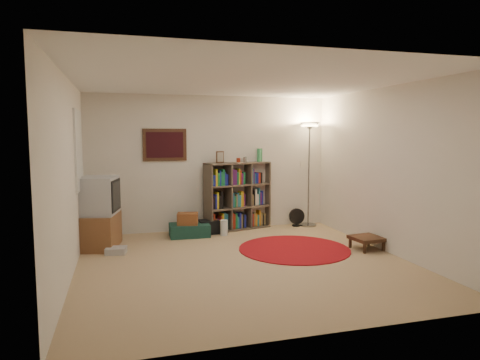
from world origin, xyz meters
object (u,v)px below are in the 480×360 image
object	(u,v)px
floor_fan	(297,217)
floor_lamp	(309,140)
bookshelf	(237,197)
tv_stand	(99,214)
side_table	(367,239)
suitcase	(189,230)

from	to	relation	value
floor_fan	floor_lamp	bearing A→B (deg)	-1.88
bookshelf	tv_stand	distance (m)	2.54
bookshelf	floor_fan	distance (m)	1.27
tv_stand	bookshelf	bearing A→B (deg)	28.59
bookshelf	floor_fan	size ratio (longest dim) A/B	4.33
side_table	floor_lamp	bearing A→B (deg)	94.25
floor_lamp	suitcase	world-z (taller)	floor_lamp
floor_fan	suitcase	world-z (taller)	floor_fan
tv_stand	side_table	bearing A→B (deg)	-4.85
floor_lamp	suitcase	size ratio (longest dim) A/B	2.88
suitcase	tv_stand	bearing A→B (deg)	-164.51
tv_stand	suitcase	size ratio (longest dim) A/B	1.61
floor_fan	tv_stand	xyz separation A→B (m)	(-3.63, -0.63, 0.37)
floor_lamp	tv_stand	xyz separation A→B (m)	(-3.87, -0.61, -1.13)
suitcase	side_table	bearing A→B (deg)	-30.81
bookshelf	floor_lamp	bearing A→B (deg)	-18.58
floor_fan	tv_stand	world-z (taller)	tv_stand
side_table	floor_fan	bearing A→B (deg)	101.34
bookshelf	floor_lamp	world-z (taller)	floor_lamp
floor_fan	tv_stand	size ratio (longest dim) A/B	0.31
bookshelf	suitcase	distance (m)	1.13
floor_lamp	bookshelf	bearing A→B (deg)	176.24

